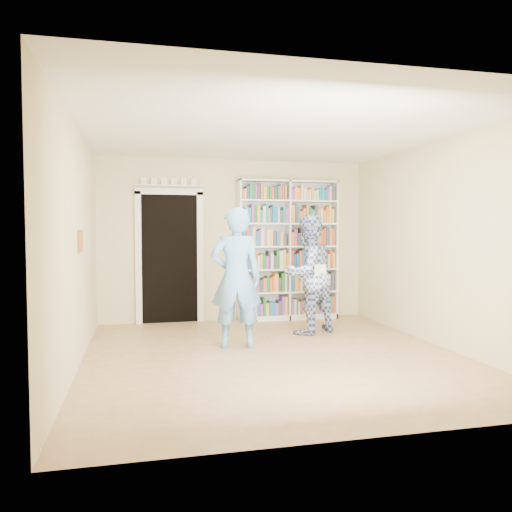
{
  "coord_description": "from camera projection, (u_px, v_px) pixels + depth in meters",
  "views": [
    {
      "loc": [
        -1.56,
        -5.8,
        1.53
      ],
      "look_at": [
        -0.01,
        0.9,
        1.17
      ],
      "focal_mm": 35.0,
      "sensor_mm": 36.0,
      "label": 1
    }
  ],
  "objects": [
    {
      "name": "doorway",
      "position": [
        170.0,
        251.0,
        8.17
      ],
      "size": [
        1.1,
        0.08,
        2.43
      ],
      "color": "black",
      "rests_on": "floor"
    },
    {
      "name": "wall_art",
      "position": [
        81.0,
        241.0,
        5.69
      ],
      "size": [
        0.03,
        0.25,
        0.25
      ],
      "primitive_type": "cube",
      "color": "brown",
      "rests_on": "wall_left"
    },
    {
      "name": "paper_sheet",
      "position": [
        320.0,
        274.0,
        7.1
      ],
      "size": [
        0.19,
        0.04,
        0.27
      ],
      "primitive_type": "cube",
      "rotation": [
        0.0,
        0.0,
        0.18
      ],
      "color": "white",
      "rests_on": "man_plaid"
    },
    {
      "name": "bookshelf",
      "position": [
        288.0,
        250.0,
        8.49
      ],
      "size": [
        1.72,
        0.32,
        2.36
      ],
      "rotation": [
        0.0,
        0.0,
        -0.03
      ],
      "color": "white",
      "rests_on": "floor"
    },
    {
      "name": "man_blue",
      "position": [
        236.0,
        278.0,
        6.43
      ],
      "size": [
        0.72,
        0.52,
        1.81
      ],
      "primitive_type": "imported",
      "rotation": [
        0.0,
        0.0,
        3.0
      ],
      "color": "#66A7E2",
      "rests_on": "floor"
    },
    {
      "name": "wall_right",
      "position": [
        440.0,
        243.0,
        6.51
      ],
      "size": [
        0.0,
        5.0,
        5.0
      ],
      "primitive_type": "plane",
      "rotation": [
        1.57,
        0.0,
        -1.57
      ],
      "color": "beige",
      "rests_on": "floor"
    },
    {
      "name": "wall_back",
      "position": [
        235.0,
        240.0,
        8.43
      ],
      "size": [
        4.5,
        0.0,
        4.5
      ],
      "primitive_type": "plane",
      "rotation": [
        1.57,
        0.0,
        0.0
      ],
      "color": "beige",
      "rests_on": "floor"
    },
    {
      "name": "ceiling",
      "position": [
        274.0,
        131.0,
        5.93
      ],
      "size": [
        5.0,
        5.0,
        0.0
      ],
      "primitive_type": "plane",
      "rotation": [
        3.14,
        0.0,
        0.0
      ],
      "color": "white",
      "rests_on": "wall_back"
    },
    {
      "name": "floor",
      "position": [
        274.0,
        355.0,
        6.07
      ],
      "size": [
        5.0,
        5.0,
        0.0
      ],
      "primitive_type": "plane",
      "color": "#976949",
      "rests_on": "ground"
    },
    {
      "name": "wall_left",
      "position": [
        77.0,
        246.0,
        5.49
      ],
      "size": [
        0.0,
        5.0,
        5.0
      ],
      "primitive_type": "plane",
      "rotation": [
        1.57,
        0.0,
        1.57
      ],
      "color": "beige",
      "rests_on": "floor"
    },
    {
      "name": "man_plaid",
      "position": [
        308.0,
        274.0,
        7.33
      ],
      "size": [
        1.04,
        0.94,
        1.75
      ],
      "primitive_type": "imported",
      "rotation": [
        0.0,
        0.0,
        3.55
      ],
      "color": "#2C4587",
      "rests_on": "floor"
    }
  ]
}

